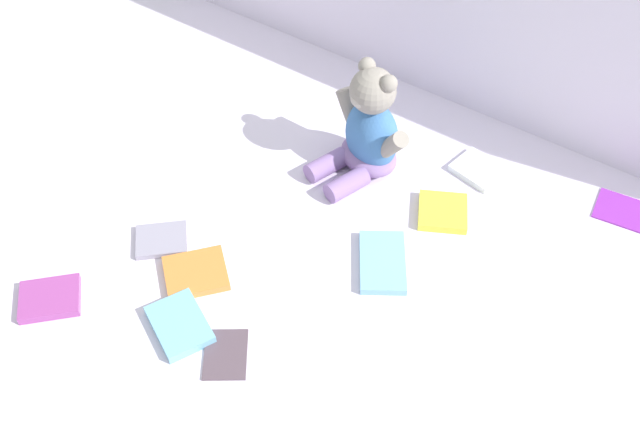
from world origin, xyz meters
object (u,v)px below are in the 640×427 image
object	(u,v)px
book_case_0	(478,170)
book_case_2	(196,273)
teddy_bear	(369,133)
book_case_8	(383,262)
book_case_5	(180,325)
book_case_4	(50,299)
book_case_6	(162,240)
book_case_3	(225,354)
book_case_1	(443,212)
book_case_7	(623,210)

from	to	relation	value
book_case_0	book_case_2	distance (m)	0.61
teddy_bear	book_case_8	bearing A→B (deg)	-32.30
book_case_2	book_case_5	xyz separation A→B (m)	(0.05, -0.10, 0.00)
book_case_4	book_case_6	world-z (taller)	book_case_4
book_case_3	book_case_5	distance (m)	0.10
book_case_1	book_case_2	xyz separation A→B (m)	(-0.31, -0.38, -0.00)
book_case_2	book_case_4	size ratio (longest dim) A/B	1.06
teddy_bear	book_case_3	distance (m)	0.53
book_case_7	teddy_bear	bearing A→B (deg)	-77.78
book_case_4	book_case_8	bearing A→B (deg)	-92.83
book_case_6	book_case_8	size ratio (longest dim) A/B	0.69
book_case_2	book_case_8	xyz separation A→B (m)	(0.27, 0.21, 0.00)
book_case_0	book_case_8	size ratio (longest dim) A/B	0.69
book_case_6	book_case_4	bearing A→B (deg)	-61.06
teddy_bear	book_case_4	size ratio (longest dim) A/B	2.37
book_case_7	book_case_8	distance (m)	0.50
book_case_2	book_case_8	bearing A→B (deg)	79.32
book_case_8	book_case_2	bearing A→B (deg)	5.43
book_case_3	book_case_5	size ratio (longest dim) A/B	0.83
book_case_8	book_case_6	bearing A→B (deg)	-6.19
book_case_2	book_case_3	bearing A→B (deg)	7.09
teddy_bear	book_case_2	xyz separation A→B (m)	(-0.11, -0.42, -0.09)
book_case_1	book_case_4	size ratio (longest dim) A/B	0.89
book_case_5	book_case_6	size ratio (longest dim) A/B	1.23
book_case_3	teddy_bear	bearing A→B (deg)	59.62
book_case_3	book_case_8	bearing A→B (deg)	34.07
book_case_5	book_case_7	size ratio (longest dim) A/B	1.13
book_case_0	book_case_1	distance (m)	0.14
book_case_1	book_case_5	xyz separation A→B (m)	(-0.26, -0.49, 0.00)
book_case_1	book_case_4	bearing A→B (deg)	-67.40
book_case_0	book_case_8	distance (m)	0.32
book_case_1	book_case_8	world-z (taller)	book_case_1
book_case_4	book_case_1	bearing A→B (deg)	-84.78
book_case_4	book_case_8	distance (m)	0.61
book_case_1	book_case_6	bearing A→B (deg)	-75.97
teddy_bear	book_case_5	bearing A→B (deg)	-77.23
book_case_4	teddy_bear	bearing A→B (deg)	-70.15
book_case_2	book_case_8	size ratio (longest dim) A/B	0.81
book_case_8	teddy_bear	bearing A→B (deg)	-84.48
teddy_bear	book_case_0	size ratio (longest dim) A/B	2.60
book_case_4	book_case_5	bearing A→B (deg)	-113.85
book_case_6	book_case_8	distance (m)	0.42
book_case_3	book_case_4	world-z (taller)	book_case_4
book_case_2	book_case_0	bearing A→B (deg)	100.64
book_case_2	book_case_3	distance (m)	0.18
book_case_1	book_case_5	world-z (taller)	book_case_5
book_case_0	book_case_6	distance (m)	0.66
book_case_7	book_case_8	bearing A→B (deg)	-48.20
book_case_5	book_case_6	bearing A→B (deg)	-102.62
book_case_2	book_case_7	distance (m)	0.84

